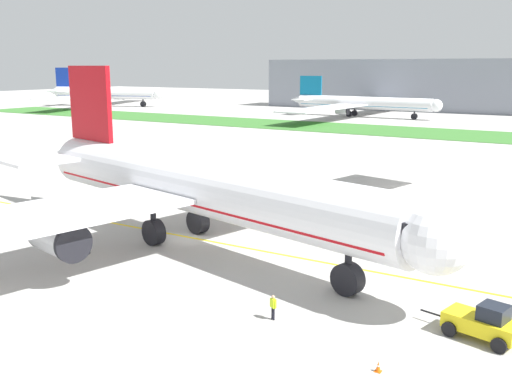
{
  "coord_description": "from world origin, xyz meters",
  "views": [
    {
      "loc": [
        32.29,
        -40.8,
        15.62
      ],
      "look_at": [
        3.1,
        7.46,
        3.4
      ],
      "focal_mm": 40.89,
      "sensor_mm": 36.0,
      "label": 1
    }
  ],
  "objects_px": {
    "parked_airliner_far_left": "(103,93)",
    "parked_airliner_far_centre": "(360,103)",
    "airliner_foreground": "(193,186)",
    "traffic_cone_near_nose": "(378,367)",
    "pushback_tug": "(484,323)",
    "ground_crew_wingwalker_port": "(89,243)",
    "ground_crew_marshaller_front": "(273,305)"
  },
  "relations": [
    {
      "from": "parked_airliner_far_left",
      "to": "parked_airliner_far_centre",
      "type": "relative_size",
      "value": 0.95
    },
    {
      "from": "airliner_foreground",
      "to": "traffic_cone_near_nose",
      "type": "height_order",
      "value": "airliner_foreground"
    },
    {
      "from": "pushback_tug",
      "to": "parked_airliner_far_centre",
      "type": "relative_size",
      "value": 0.07
    },
    {
      "from": "pushback_tug",
      "to": "parked_airliner_far_centre",
      "type": "height_order",
      "value": "parked_airliner_far_centre"
    },
    {
      "from": "pushback_tug",
      "to": "parked_airliner_far_centre",
      "type": "bearing_deg",
      "value": 113.99
    },
    {
      "from": "ground_crew_wingwalker_port",
      "to": "ground_crew_marshaller_front",
      "type": "height_order",
      "value": "ground_crew_marshaller_front"
    },
    {
      "from": "airliner_foreground",
      "to": "traffic_cone_near_nose",
      "type": "distance_m",
      "value": 25.64
    },
    {
      "from": "ground_crew_marshaller_front",
      "to": "parked_airliner_far_left",
      "type": "distance_m",
      "value": 208.29
    },
    {
      "from": "ground_crew_wingwalker_port",
      "to": "parked_airliner_far_left",
      "type": "height_order",
      "value": "parked_airliner_far_left"
    },
    {
      "from": "parked_airliner_far_centre",
      "to": "parked_airliner_far_left",
      "type": "bearing_deg",
      "value": -176.73
    },
    {
      "from": "pushback_tug",
      "to": "ground_crew_marshaller_front",
      "type": "relative_size",
      "value": 3.73
    },
    {
      "from": "pushback_tug",
      "to": "traffic_cone_near_nose",
      "type": "distance_m",
      "value": 7.84
    },
    {
      "from": "ground_crew_wingwalker_port",
      "to": "airliner_foreground",
      "type": "bearing_deg",
      "value": 47.85
    },
    {
      "from": "parked_airliner_far_centre",
      "to": "pushback_tug",
      "type": "bearing_deg",
      "value": -66.01
    },
    {
      "from": "traffic_cone_near_nose",
      "to": "parked_airliner_far_left",
      "type": "bearing_deg",
      "value": 139.17
    },
    {
      "from": "traffic_cone_near_nose",
      "to": "parked_airliner_far_centre",
      "type": "bearing_deg",
      "value": 111.69
    },
    {
      "from": "traffic_cone_near_nose",
      "to": "parked_airliner_far_centre",
      "type": "relative_size",
      "value": 0.01
    },
    {
      "from": "traffic_cone_near_nose",
      "to": "pushback_tug",
      "type": "bearing_deg",
      "value": 59.48
    },
    {
      "from": "airliner_foreground",
      "to": "traffic_cone_near_nose",
      "type": "xyz_separation_m",
      "value": [
        21.62,
        -12.83,
        -5.03
      ]
    },
    {
      "from": "airliner_foreground",
      "to": "ground_crew_marshaller_front",
      "type": "xyz_separation_m",
      "value": [
        13.77,
        -10.11,
        -4.33
      ]
    },
    {
      "from": "ground_crew_wingwalker_port",
      "to": "traffic_cone_near_nose",
      "type": "bearing_deg",
      "value": -12.39
    },
    {
      "from": "airliner_foreground",
      "to": "parked_airliner_far_centre",
      "type": "xyz_separation_m",
      "value": [
        -36.93,
        134.37,
        -1.07
      ]
    },
    {
      "from": "ground_crew_wingwalker_port",
      "to": "ground_crew_marshaller_front",
      "type": "xyz_separation_m",
      "value": [
        19.87,
        -3.37,
        0.02
      ]
    },
    {
      "from": "traffic_cone_near_nose",
      "to": "parked_airliner_far_left",
      "type": "relative_size",
      "value": 0.01
    },
    {
      "from": "ground_crew_wingwalker_port",
      "to": "parked_airliner_far_centre",
      "type": "xyz_separation_m",
      "value": [
        -30.83,
        141.11,
        3.27
      ]
    },
    {
      "from": "ground_crew_marshaller_front",
      "to": "parked_airliner_far_centre",
      "type": "height_order",
      "value": "parked_airliner_far_centre"
    },
    {
      "from": "parked_airliner_far_left",
      "to": "parked_airliner_far_centre",
      "type": "xyz_separation_m",
      "value": [
        104.84,
        6.0,
        -0.85
      ]
    },
    {
      "from": "airliner_foreground",
      "to": "ground_crew_marshaller_front",
      "type": "distance_m",
      "value": 17.62
    },
    {
      "from": "ground_crew_marshaller_front",
      "to": "traffic_cone_near_nose",
      "type": "bearing_deg",
      "value": -19.11
    },
    {
      "from": "ground_crew_wingwalker_port",
      "to": "traffic_cone_near_nose",
      "type": "distance_m",
      "value": 28.39
    },
    {
      "from": "pushback_tug",
      "to": "parked_airliner_far_left",
      "type": "xyz_separation_m",
      "value": [
        -167.35,
        134.48,
        4.07
      ]
    },
    {
      "from": "parked_airliner_far_left",
      "to": "parked_airliner_far_centre",
      "type": "bearing_deg",
      "value": 3.27
    }
  ]
}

